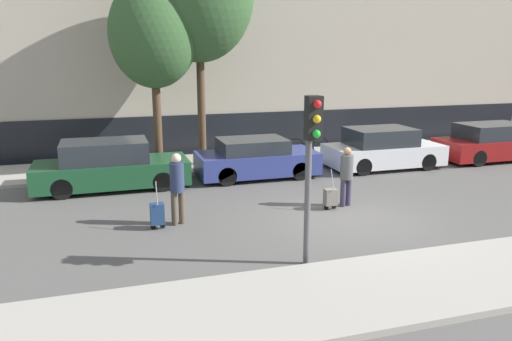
{
  "coord_description": "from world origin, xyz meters",
  "views": [
    {
      "loc": [
        -5.72,
        -10.7,
        4.07
      ],
      "look_at": [
        -1.87,
        1.8,
        0.95
      ],
      "focal_mm": 35.0,
      "sensor_mm": 36.0,
      "label": 1
    }
  ],
  "objects": [
    {
      "name": "pedestrian_right",
      "position": [
        0.41,
        0.95,
        0.91
      ],
      "size": [
        0.34,
        0.34,
        1.62
      ],
      "rotation": [
        0.0,
        0.0,
        0.3
      ],
      "color": "#383347",
      "rests_on": "ground_plane"
    },
    {
      "name": "ground_plane",
      "position": [
        0.0,
        0.0,
        0.0
      ],
      "size": [
        80.0,
        80.0,
        0.0
      ],
      "primitive_type": "plane",
      "color": "#565451"
    },
    {
      "name": "parked_bicycle",
      "position": [
        1.87,
        7.0,
        0.49
      ],
      "size": [
        1.77,
        0.06,
        0.96
      ],
      "color": "black",
      "rests_on": "sidewalk_far"
    },
    {
      "name": "parked_car_1",
      "position": [
        -0.97,
        4.71,
        0.62
      ],
      "size": [
        3.94,
        1.8,
        1.3
      ],
      "color": "navy",
      "rests_on": "ground_plane"
    },
    {
      "name": "building_facade",
      "position": [
        0.0,
        10.82,
        4.61
      ],
      "size": [
        28.0,
        3.3,
        9.25
      ],
      "color": "#A89E8C",
      "rests_on": "ground_plane"
    },
    {
      "name": "parked_car_3",
      "position": [
        8.57,
        4.64,
        0.66
      ],
      "size": [
        4.52,
        1.8,
        1.41
      ],
      "color": "maroon",
      "rests_on": "ground_plane"
    },
    {
      "name": "parked_car_2",
      "position": [
        3.76,
        4.69,
        0.67
      ],
      "size": [
        4.1,
        1.87,
        1.45
      ],
      "color": "silver",
      "rests_on": "ground_plane"
    },
    {
      "name": "traffic_light",
      "position": [
        -2.08,
        -2.37,
        2.37
      ],
      "size": [
        0.28,
        0.47,
        3.31
      ],
      "color": "#515154",
      "rests_on": "ground_plane"
    },
    {
      "name": "sidewalk_far",
      "position": [
        0.0,
        7.0,
        0.06
      ],
      "size": [
        28.0,
        3.0,
        0.12
      ],
      "color": "#A39E93",
      "rests_on": "ground_plane"
    },
    {
      "name": "parked_car_0",
      "position": [
        -5.61,
        4.68,
        0.68
      ],
      "size": [
        4.55,
        1.81,
        1.48
      ],
      "color": "#194728",
      "rests_on": "ground_plane"
    },
    {
      "name": "sidewalk_near",
      "position": [
        0.0,
        -3.75,
        0.06
      ],
      "size": [
        28.0,
        2.5,
        0.12
      ],
      "color": "#A39E93",
      "rests_on": "ground_plane"
    },
    {
      "name": "bare_tree_down_street",
      "position": [
        -3.97,
        6.3,
        4.62
      ],
      "size": [
        2.89,
        2.89,
        6.29
      ],
      "color": "#4C3826",
      "rests_on": "sidewalk_far"
    },
    {
      "name": "trolley_left",
      "position": [
        -4.66,
        0.62,
        0.37
      ],
      "size": [
        0.34,
        0.29,
        1.16
      ],
      "color": "navy",
      "rests_on": "ground_plane"
    },
    {
      "name": "pedestrian_left",
      "position": [
        -4.14,
        0.8,
        1.0
      ],
      "size": [
        0.34,
        0.34,
        1.75
      ],
      "rotation": [
        0.0,
        0.0,
        0.35
      ],
      "color": "#4C4233",
      "rests_on": "ground_plane"
    },
    {
      "name": "trolley_right",
      "position": [
        -0.12,
        0.79,
        0.33
      ],
      "size": [
        0.34,
        0.29,
        1.09
      ],
      "color": "slate",
      "rests_on": "ground_plane"
    }
  ]
}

